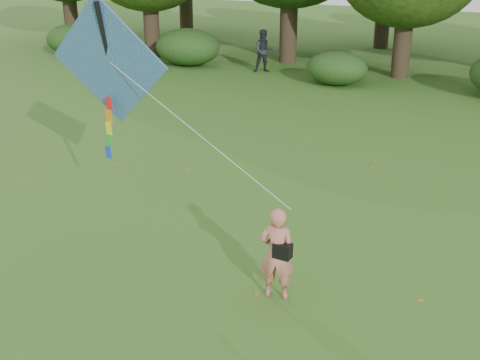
% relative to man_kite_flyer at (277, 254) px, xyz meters
% --- Properties ---
extents(ground, '(100.00, 100.00, 0.00)m').
position_rel_man_kite_flyer_xyz_m(ground, '(-0.73, -0.78, -0.84)').
color(ground, '#265114').
rests_on(ground, ground).
extents(man_kite_flyer, '(0.69, 0.54, 1.68)m').
position_rel_man_kite_flyer_xyz_m(man_kite_flyer, '(0.00, 0.00, 0.00)').
color(man_kite_flyer, '#C46E5C').
rests_on(man_kite_flyer, ground).
extents(bystander_left, '(1.21, 1.16, 1.96)m').
position_rel_man_kite_flyer_xyz_m(bystander_left, '(-8.68, 17.32, 0.14)').
color(bystander_left, '#21252C').
rests_on(bystander_left, ground).
extents(crossbody_bag, '(0.43, 0.20, 0.69)m').
position_rel_man_kite_flyer_xyz_m(crossbody_bag, '(0.12, -0.03, 0.11)').
color(crossbody_bag, black).
rests_on(crossbody_bag, ground).
extents(flying_kite, '(5.55, 1.29, 3.31)m').
position_rel_man_kite_flyer_xyz_m(flying_kite, '(-3.97, 0.78, 2.73)').
color(flying_kite, '#2960B2').
rests_on(flying_kite, ground).
extents(shrub_band, '(39.15, 3.22, 1.88)m').
position_rel_man_kite_flyer_xyz_m(shrub_band, '(-1.45, 16.82, 0.02)').
color(shrub_band, '#264919').
rests_on(shrub_band, ground).
extents(fallen_leaves, '(11.97, 15.29, 0.01)m').
position_rel_man_kite_flyer_xyz_m(fallen_leaves, '(-1.02, 4.95, -0.83)').
color(fallen_leaves, olive).
rests_on(fallen_leaves, ground).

